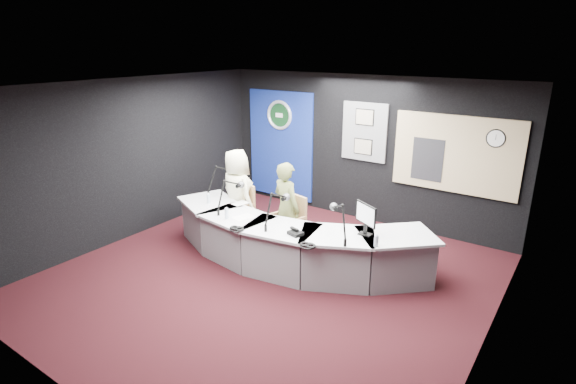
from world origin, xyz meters
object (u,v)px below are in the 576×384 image
Objects in this scene: armchair_left at (238,213)px; person_woman at (286,208)px; person_man at (237,194)px; broadcast_desk at (287,241)px; armchair_right at (286,225)px.

armchair_left is 0.55× the size of person_woman.
person_man is 1.03× the size of person_woman.
armchair_left reaches higher than broadcast_desk.
broadcast_desk is 4.63× the size of armchair_right.
broadcast_desk is 1.47m from person_man.
person_man reaches higher than armchair_right.
broadcast_desk is at bearing -179.95° from person_man.
person_woman is at bearing 23.79° from armchair_left.
person_woman is at bearing -120.85° from armchair_right.
person_man is (-1.35, 0.40, 0.43)m from broadcast_desk.
broadcast_desk is 2.90× the size of person_woman.
person_woman reaches higher than broadcast_desk.
person_man is (0.00, 0.00, 0.38)m from armchair_left.
armchair_right is 1.15m from person_man.
armchair_right is 0.29m from person_woman.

